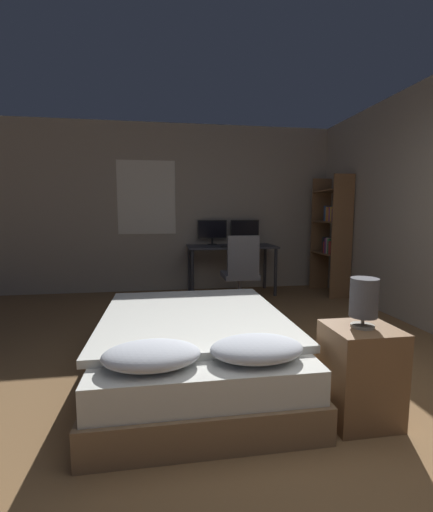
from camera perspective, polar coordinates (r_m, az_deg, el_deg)
ground_plane at (r=2.05m, az=19.85°, el=-31.53°), size 20.00×20.00×0.00m
wall_back at (r=5.75m, az=-0.82°, el=7.89°), size 12.00×0.08×2.70m
bed at (r=2.75m, az=-3.65°, el=-14.85°), size 1.41×1.92×0.55m
nightstand at (r=2.38m, az=22.78°, el=-17.63°), size 0.40×0.37×0.59m
bedside_lamp at (r=2.23m, az=23.35°, el=-6.57°), size 0.16×0.16×0.30m
desk at (r=5.43m, az=2.47°, el=0.73°), size 1.39×0.66×0.77m
monitor_left at (r=5.58m, az=-0.72°, el=4.27°), size 0.48×0.16×0.40m
monitor_right at (r=5.69m, az=4.73°, el=4.30°), size 0.48×0.16×0.40m
keyboard at (r=5.20m, az=2.97°, el=1.61°), size 0.41×0.13×0.02m
computer_mouse at (r=5.27m, az=6.10°, el=1.75°), size 0.07×0.05×0.04m
office_chair at (r=4.73m, az=4.04°, el=-3.67°), size 0.52×0.52×0.98m
bookshelf at (r=5.63m, az=18.82°, el=3.92°), size 0.33×0.73×1.84m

